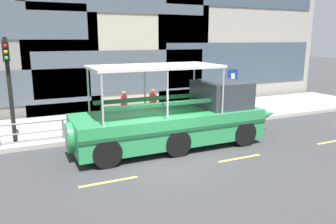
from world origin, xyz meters
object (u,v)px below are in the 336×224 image
object	(u,v)px
traffic_light_pole	(9,80)
parking_sign	(232,85)
pedestrian_near_bow	(206,95)
duck_tour_boat	(181,119)
pedestrian_mid_right	(124,105)
pedestrian_mid_left	(153,102)

from	to	relation	value
traffic_light_pole	parking_sign	world-z (taller)	traffic_light_pole
traffic_light_pole	pedestrian_near_bow	size ratio (longest dim) A/B	2.32
traffic_light_pole	pedestrian_near_bow	distance (m)	9.53
duck_tour_boat	parking_sign	bearing A→B (deg)	31.83
traffic_light_pole	pedestrian_mid_right	distance (m)	4.99
parking_sign	pedestrian_mid_right	size ratio (longest dim) A/B	1.48
parking_sign	duck_tour_boat	world-z (taller)	duck_tour_boat
duck_tour_boat	pedestrian_mid_left	bearing A→B (deg)	86.40
traffic_light_pole	pedestrian_mid_left	bearing A→B (deg)	8.20
duck_tour_boat	pedestrian_mid_left	size ratio (longest dim) A/B	5.75
pedestrian_near_bow	pedestrian_mid_left	world-z (taller)	pedestrian_near_bow
parking_sign	pedestrian_near_bow	world-z (taller)	parking_sign
duck_tour_boat	pedestrian_mid_right	bearing A→B (deg)	113.61
duck_tour_boat	pedestrian_near_bow	xyz separation A→B (m)	(3.27, 3.49, 0.17)
pedestrian_near_bow	traffic_light_pole	bearing A→B (deg)	-174.51
parking_sign	duck_tour_boat	xyz separation A→B (m)	(-4.37, -2.71, -0.79)
parking_sign	pedestrian_near_bow	size ratio (longest dim) A/B	1.40
pedestrian_mid_left	pedestrian_mid_right	size ratio (longest dim) A/B	0.96
pedestrian_near_bow	pedestrian_mid_right	size ratio (longest dim) A/B	1.06
parking_sign	pedestrian_near_bow	distance (m)	1.48
parking_sign	pedestrian_mid_left	world-z (taller)	parking_sign
parking_sign	duck_tour_boat	distance (m)	5.20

